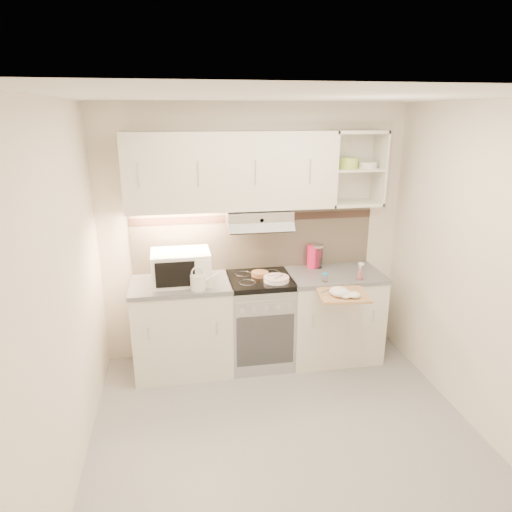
{
  "coord_description": "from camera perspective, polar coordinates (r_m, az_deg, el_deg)",
  "views": [
    {
      "loc": [
        -0.75,
        -2.92,
        2.4
      ],
      "look_at": [
        -0.06,
        0.95,
        1.16
      ],
      "focal_mm": 32.0,
      "sensor_mm": 36.0,
      "label": 1
    }
  ],
  "objects": [
    {
      "name": "ground",
      "position": [
        3.86,
        3.64,
        -21.09
      ],
      "size": [
        3.0,
        3.0,
        0.0
      ],
      "primitive_type": "plane",
      "color": "#939396",
      "rests_on": "ground"
    },
    {
      "name": "room_shell",
      "position": [
        3.46,
        2.77,
        4.51
      ],
      "size": [
        3.04,
        2.84,
        2.52
      ],
      "color": "silver",
      "rests_on": "ground"
    },
    {
      "name": "base_cabinet_left",
      "position": [
        4.48,
        -9.13,
        -8.89
      ],
      "size": [
        0.9,
        0.6,
        0.86
      ],
      "primitive_type": "cube",
      "color": "silver",
      "rests_on": "ground"
    },
    {
      "name": "worktop_left",
      "position": [
        4.3,
        -9.42,
        -3.51
      ],
      "size": [
        0.92,
        0.62,
        0.04
      ],
      "primitive_type": "cube",
      "color": "slate",
      "rests_on": "base_cabinet_left"
    },
    {
      "name": "base_cabinet_right",
      "position": [
        4.73,
        9.51,
        -7.46
      ],
      "size": [
        0.9,
        0.6,
        0.86
      ],
      "primitive_type": "cube",
      "color": "silver",
      "rests_on": "ground"
    },
    {
      "name": "worktop_right",
      "position": [
        4.56,
        9.79,
        -2.32
      ],
      "size": [
        0.92,
        0.62,
        0.04
      ],
      "primitive_type": "cube",
      "color": "slate",
      "rests_on": "base_cabinet_right"
    },
    {
      "name": "electric_range",
      "position": [
        4.53,
        0.46,
        -8.03
      ],
      "size": [
        0.6,
        0.6,
        0.9
      ],
      "color": "#B7B7BC",
      "rests_on": "ground"
    },
    {
      "name": "microwave",
      "position": [
        4.24,
        -9.36,
        -1.39
      ],
      "size": [
        0.53,
        0.41,
        0.3
      ],
      "rotation": [
        0.0,
        0.0,
        0.02
      ],
      "color": "white",
      "rests_on": "worktop_left"
    },
    {
      "name": "watering_can",
      "position": [
        4.07,
        -7.16,
        -3.17
      ],
      "size": [
        0.26,
        0.13,
        0.22
      ],
      "rotation": [
        0.0,
        0.0,
        0.16
      ],
      "color": "silver",
      "rests_on": "worktop_left"
    },
    {
      "name": "plate_stack",
      "position": [
        4.26,
        2.56,
        -2.88
      ],
      "size": [
        0.24,
        0.24,
        0.05
      ],
      "rotation": [
        0.0,
        0.0,
        0.22
      ],
      "color": "white",
      "rests_on": "electric_range"
    },
    {
      "name": "bread_loaf",
      "position": [
        4.39,
        0.48,
        -2.24
      ],
      "size": [
        0.16,
        0.16,
        0.04
      ],
      "primitive_type": "cylinder",
      "color": "#B56F49",
      "rests_on": "electric_range"
    },
    {
      "name": "pink_pitcher",
      "position": [
        4.64,
        7.11,
        -0.02
      ],
      "size": [
        0.13,
        0.12,
        0.24
      ],
      "rotation": [
        0.0,
        0.0,
        0.34
      ],
      "color": "#F81D56",
      "rests_on": "worktop_right"
    },
    {
      "name": "glass_jar",
      "position": [
        4.64,
        7.57,
        -0.01
      ],
      "size": [
        0.12,
        0.12,
        0.24
      ],
      "rotation": [
        0.0,
        0.0,
        -0.41
      ],
      "color": "silver",
      "rests_on": "worktop_right"
    },
    {
      "name": "spice_jar",
      "position": [
        4.28,
        8.62,
        -2.64
      ],
      "size": [
        0.06,
        0.06,
        0.08
      ],
      "rotation": [
        0.0,
        0.0,
        0.27
      ],
      "color": "white",
      "rests_on": "worktop_right"
    },
    {
      "name": "spray_bottle",
      "position": [
        4.39,
        12.86,
        -2.01
      ],
      "size": [
        0.07,
        0.07,
        0.18
      ],
      "rotation": [
        0.0,
        0.0,
        0.35
      ],
      "color": "pink",
      "rests_on": "worktop_right"
    },
    {
      "name": "cutting_board",
      "position": [
        4.1,
        10.82,
        -4.77
      ],
      "size": [
        0.46,
        0.42,
        0.02
      ],
      "primitive_type": "cube",
      "rotation": [
        0.0,
        0.0,
        -0.11
      ],
      "color": "tan",
      "rests_on": "base_cabinet_right"
    },
    {
      "name": "dish_towel",
      "position": [
        4.05,
        11.25,
        -4.32
      ],
      "size": [
        0.29,
        0.25,
        0.08
      ],
      "primitive_type": null,
      "rotation": [
        0.0,
        0.0,
        -0.02
      ],
      "color": "white",
      "rests_on": "cutting_board"
    }
  ]
}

